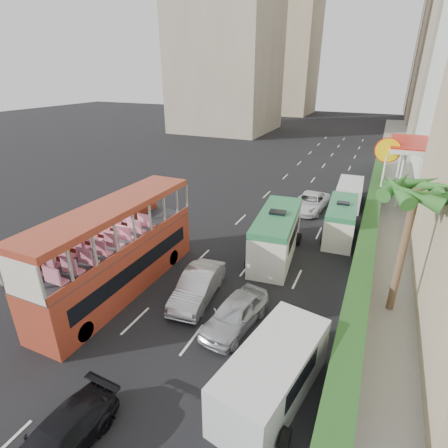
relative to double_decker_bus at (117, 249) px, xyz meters
The scene contains 15 objects.
ground_plane 6.51m from the double_decker_bus, ahead, with size 200.00×200.00×0.00m, color black.
double_decker_bus is the anchor object (origin of this frame).
car_silver_lane_a 5.12m from the double_decker_bus, 12.14° to the left, with size 1.66×4.75×1.57m, color silver.
car_silver_lane_b 7.49m from the double_decker_bus, ahead, with size 1.77×4.39×1.50m, color silver.
van_asset 18.15m from the double_decker_bus, 66.60° to the left, with size 2.42×5.24×1.46m, color silver.
minibus_near 9.96m from the double_decker_bus, 46.92° to the left, with size 2.28×6.83×3.03m, color silver.
minibus_far 15.85m from the double_decker_bus, 49.65° to the left, with size 1.93×5.78×2.56m, color silver.
panel_van_near 10.48m from the double_decker_bus, 19.16° to the right, with size 2.22×5.56×2.22m, color silver.
panel_van_far 21.92m from the double_decker_bus, 62.56° to the left, with size 2.10×5.24×2.10m, color silver.
sidewalk 29.26m from the double_decker_bus, 59.04° to the left, with size 6.00×120.00×0.18m, color #99968C.
kerb_wall 18.66m from the double_decker_bus, 48.93° to the left, with size 0.30×44.00×1.00m, color silver.
hedge 18.60m from the double_decker_bus, 48.93° to the left, with size 1.10×44.00×0.70m, color #2D6626.
palm_tree 14.39m from the double_decker_bus, 16.16° to the left, with size 0.36×0.36×6.40m, color brown.
shell_station 28.02m from the double_decker_bus, 55.18° to the left, with size 6.50×8.00×5.50m, color silver.
tower_left_b 93.68m from the double_decker_bus, 100.08° to the left, with size 16.00×16.00×46.00m, color tan.
Camera 1 is at (6.09, -12.81, 11.34)m, focal length 28.00 mm.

